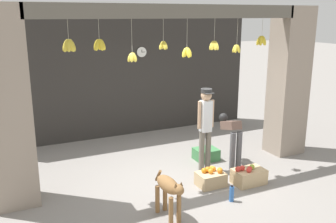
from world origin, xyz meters
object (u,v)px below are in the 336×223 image
fruit_crate_oranges (211,178)px  shopkeeper (206,123)px  dog (169,189)px  fruit_crate_apples (248,176)px  water_bottle (232,194)px  wall_clock (142,52)px  worker_stooping (232,134)px  produce_box_green (206,154)px

fruit_crate_oranges → shopkeeper: bearing=68.9°
dog → fruit_crate_apples: 1.92m
water_bottle → fruit_crate_apples: bearing=32.9°
water_bottle → shopkeeper: bearing=79.2°
shopkeeper → dog: bearing=45.5°
fruit_crate_apples → wall_clock: 4.21m
shopkeeper → fruit_crate_oranges: (-0.25, -0.64, -0.83)m
water_bottle → wall_clock: size_ratio=1.08×
shopkeeper → fruit_crate_apples: size_ratio=2.88×
dog → worker_stooping: worker_stooping is taller
worker_stooping → wall_clock: size_ratio=3.77×
shopkeeper → worker_stooping: shopkeeper is taller
water_bottle → wall_clock: bearing=89.3°
fruit_crate_oranges → produce_box_green: bearing=63.1°
wall_clock → fruit_crate_apples: bearing=-80.5°
worker_stooping → fruit_crate_apples: bearing=-95.0°
water_bottle → produce_box_green: bearing=72.3°
fruit_crate_apples → water_bottle: size_ratio=2.00×
dog → fruit_crate_oranges: 1.40m
fruit_crate_oranges → water_bottle: bearing=-90.1°
dog → fruit_crate_oranges: (1.17, 0.69, -0.34)m
fruit_crate_oranges → wall_clock: wall_clock is taller
worker_stooping → fruit_crate_oranges: bearing=-135.2°
produce_box_green → wall_clock: 3.11m
worker_stooping → fruit_crate_apples: 1.03m
produce_box_green → wall_clock: size_ratio=1.77×
dog → produce_box_green: size_ratio=1.74×
fruit_crate_apples → wall_clock: size_ratio=2.16×
shopkeeper → produce_box_green: (0.32, 0.47, -0.85)m
shopkeeper → fruit_crate_apples: 1.26m
worker_stooping → produce_box_green: worker_stooping is taller
worker_stooping → water_bottle: (-0.87, -1.30, -0.53)m
dog → worker_stooping: size_ratio=0.82×
dog → fruit_crate_apples: (1.83, 0.47, -0.33)m
worker_stooping → water_bottle: worker_stooping is taller
fruit_crate_oranges → water_bottle: fruit_crate_oranges is taller
dog → wall_clock: size_ratio=3.08×
produce_box_green → water_bottle: (-0.56, -1.76, 0.01)m
dog → produce_box_green: 2.52m
worker_stooping → produce_box_green: bearing=131.6°
dog → produce_box_green: bearing=132.4°
water_bottle → fruit_crate_oranges: bearing=89.9°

